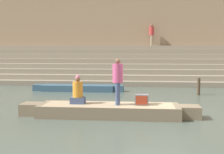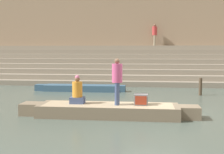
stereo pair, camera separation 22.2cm
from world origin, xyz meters
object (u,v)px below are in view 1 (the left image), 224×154
at_px(person_standing, 118,78).
at_px(tv_set, 142,99).
at_px(mooring_post, 199,86).
at_px(person_on_steps, 152,33).
at_px(rowboat_main, 109,110).
at_px(person_rowing, 78,92).
at_px(moored_boat_shore, 78,88).

bearing_deg(person_standing, tv_set, -8.40).
xyz_separation_m(mooring_post, person_on_steps, (-2.31, 9.19, 3.34)).
xyz_separation_m(rowboat_main, person_on_steps, (1.90, 15.07, 3.57)).
xyz_separation_m(rowboat_main, person_rowing, (-1.16, 0.10, 0.61)).
height_order(person_standing, tv_set, person_standing).
height_order(moored_boat_shore, mooring_post, mooring_post).
relative_size(person_rowing, mooring_post, 1.13).
bearing_deg(person_on_steps, tv_set, 172.38).
height_order(rowboat_main, person_standing, person_standing).
relative_size(person_standing, mooring_post, 1.80).
distance_m(rowboat_main, person_rowing, 1.32).
xyz_separation_m(person_rowing, mooring_post, (5.37, 5.78, -0.38)).
distance_m(rowboat_main, person_on_steps, 15.60).
bearing_deg(person_on_steps, rowboat_main, 167.92).
xyz_separation_m(person_rowing, tv_set, (2.35, -0.01, -0.22)).
relative_size(tv_set, mooring_post, 0.52).
xyz_separation_m(tv_set, mooring_post, (3.02, 5.79, -0.17)).
bearing_deg(tv_set, person_on_steps, 91.23).
xyz_separation_m(tv_set, moored_boat_shore, (-3.77, 6.76, -0.44)).
bearing_deg(mooring_post, moored_boat_shore, 171.86).
distance_m(person_standing, person_on_steps, 15.35).
distance_m(rowboat_main, person_standing, 1.21).
height_order(person_rowing, tv_set, person_rowing).
distance_m(rowboat_main, tv_set, 1.26).
height_order(moored_boat_shore, person_on_steps, person_on_steps).
bearing_deg(tv_set, person_rowing, -176.23).
bearing_deg(moored_boat_shore, rowboat_main, -64.38).
bearing_deg(tv_set, mooring_post, 66.41).
bearing_deg(person_on_steps, mooring_post, -170.81).
height_order(person_rowing, person_on_steps, person_on_steps).
relative_size(person_rowing, moored_boat_shore, 0.20).
xyz_separation_m(moored_boat_shore, mooring_post, (6.79, -0.97, 0.27)).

